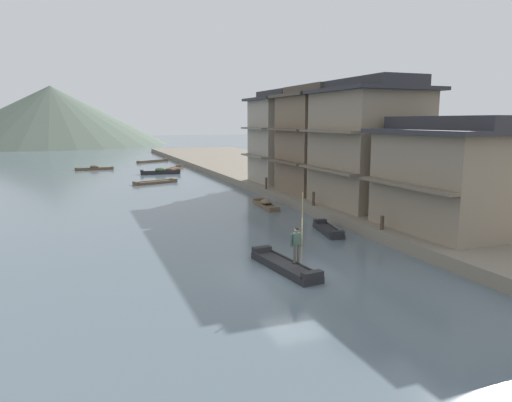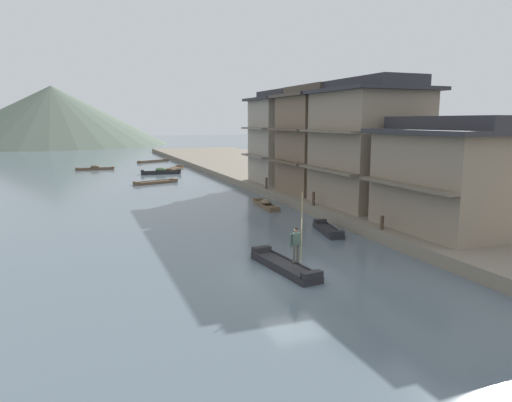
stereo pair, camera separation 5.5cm
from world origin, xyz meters
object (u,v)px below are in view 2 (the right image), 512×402
boat_moored_far (328,230)px  house_waterfront_narrow (284,137)px  boat_moored_third (174,169)px  house_waterfront_nearest (454,175)px  boat_midriver_upstream (95,168)px  boat_midriver_drifting (266,204)px  boat_foreground_poled (284,266)px  boat_upstream_distant (161,172)px  boatman_person (296,241)px  house_waterfront_second (368,144)px  mooring_post_dock_far (266,183)px  boat_moored_nearest (156,182)px  mooring_post_dock_near (382,223)px  boat_moored_second (153,161)px  mooring_post_dock_mid (314,199)px  house_waterfront_tall (315,140)px

boat_moored_far → house_waterfront_narrow: size_ratio=0.42×
house_waterfront_narrow → boat_moored_third: bearing=106.8°
house_waterfront_nearest → boat_midriver_upstream: bearing=109.8°
boat_midriver_drifting → house_waterfront_narrow: bearing=58.6°
boat_foreground_poled → boat_upstream_distant: 40.33m
boatman_person → boat_moored_far: boatman_person is taller
house_waterfront_nearest → house_waterfront_second: size_ratio=0.91×
boat_foreground_poled → mooring_post_dock_far: 20.66m
house_waterfront_narrow → boat_moored_nearest: bearing=144.3°
boat_moored_nearest → mooring_post_dock_near: (7.78, -28.88, 0.93)m
boat_moored_second → house_waterfront_narrow: house_waterfront_narrow is taller
boat_foreground_poled → boat_upstream_distant: boat_upstream_distant is taller
boat_moored_third → house_waterfront_nearest: 44.32m
boat_midriver_drifting → house_waterfront_second: house_waterfront_second is taller
boat_moored_far → mooring_post_dock_near: 3.43m
boat_midriver_drifting → house_waterfront_second: size_ratio=0.50×
boat_moored_far → boat_midriver_drifting: (-0.32, 9.05, 0.04)m
boat_moored_second → house_waterfront_nearest: (7.65, -56.63, 3.54)m
boat_moored_far → house_waterfront_nearest: (5.35, -4.01, 3.49)m
boat_foreground_poled → boat_moored_far: bearing=45.8°
mooring_post_dock_far → boat_upstream_distant: bearing=105.4°
boatman_person → boat_midriver_drifting: size_ratio=0.70×
boat_moored_third → mooring_post_dock_mid: (3.12, -34.50, 1.03)m
mooring_post_dock_mid → mooring_post_dock_far: bearing=90.0°
boat_upstream_distant → boat_moored_far: bearing=-83.4°
boat_moored_nearest → mooring_post_dock_far: 14.43m
boatman_person → mooring_post_dock_near: size_ratio=3.94×
boat_moored_second → boat_midriver_upstream: boat_midriver_upstream is taller
boat_upstream_distant → mooring_post_dock_mid: 30.28m
boat_midriver_upstream → house_waterfront_second: size_ratio=0.58×
boat_moored_third → boat_upstream_distant: (-2.64, -4.79, 0.16)m
boat_moored_far → house_waterfront_second: size_ratio=0.42×
boat_upstream_distant → house_waterfront_nearest: bearing=-76.4°
boat_moored_second → house_waterfront_nearest: 57.25m
boat_moored_third → mooring_post_dock_near: 42.60m
boat_moored_far → boat_moored_third: bearing=92.0°
boat_moored_nearest → house_waterfront_narrow: 14.63m
boatman_person → boat_moored_nearest: bearing=91.6°
boat_midriver_drifting → boat_moored_third: bearing=92.0°
boat_midriver_upstream → boat_upstream_distant: 11.09m
mooring_post_dock_far → mooring_post_dock_mid: bearing=-90.0°
boat_moored_nearest → house_waterfront_second: house_waterfront_second is taller
boat_upstream_distant → house_waterfront_narrow: bearing=-61.4°
boat_moored_nearest → boat_foreground_poled: bearing=-88.6°
mooring_post_dock_far → house_waterfront_tall: bearing=-43.9°
boat_moored_third → house_waterfront_second: house_waterfront_second is taller
boat_moored_second → boat_moored_far: 52.67m
boat_foreground_poled → boat_upstream_distant: (1.26, 40.31, 0.11)m
boat_moored_nearest → boat_midriver_upstream: bearing=108.0°
boatman_person → boat_upstream_distant: 41.26m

